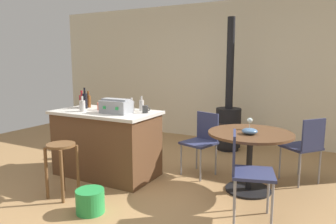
% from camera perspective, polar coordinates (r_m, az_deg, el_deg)
% --- Properties ---
extents(ground_plane, '(8.80, 8.80, 0.00)m').
position_cam_1_polar(ground_plane, '(3.94, -4.59, -14.22)').
color(ground_plane, '#A37A4C').
extents(back_wall, '(8.00, 0.10, 2.70)m').
position_cam_1_polar(back_wall, '(6.35, 10.07, 7.14)').
color(back_wall, beige).
rests_on(back_wall, ground_plane).
extents(kitchen_island, '(1.41, 0.79, 0.90)m').
position_cam_1_polar(kitchen_island, '(4.42, -11.07, -5.54)').
color(kitchen_island, brown).
rests_on(kitchen_island, ground_plane).
extents(wooden_stool, '(0.32, 0.32, 0.63)m').
position_cam_1_polar(wooden_stool, '(3.84, -18.75, -7.97)').
color(wooden_stool, brown).
rests_on(wooden_stool, ground_plane).
extents(dining_table, '(1.00, 1.00, 0.73)m').
position_cam_1_polar(dining_table, '(3.90, 14.63, -6.01)').
color(dining_table, black).
rests_on(dining_table, ground_plane).
extents(folding_chair_near, '(0.56, 0.56, 0.86)m').
position_cam_1_polar(folding_chair_near, '(4.39, 23.61, -5.46)').
color(folding_chair_near, navy).
rests_on(folding_chair_near, ground_plane).
extents(folding_chair_far, '(0.50, 0.50, 0.85)m').
position_cam_1_polar(folding_chair_far, '(4.39, 6.19, -4.81)').
color(folding_chair_far, navy).
rests_on(folding_chair_far, ground_plane).
extents(folding_chair_left, '(0.50, 0.50, 0.88)m').
position_cam_1_polar(folding_chair_left, '(3.21, 13.95, -9.92)').
color(folding_chair_left, navy).
rests_on(folding_chair_left, ground_plane).
extents(wood_stove, '(0.44, 0.45, 2.30)m').
position_cam_1_polar(wood_stove, '(5.64, 10.90, -1.22)').
color(wood_stove, black).
rests_on(wood_stove, ground_plane).
extents(toolbox, '(0.40, 0.23, 0.19)m').
position_cam_1_polar(toolbox, '(4.11, -9.42, 1.02)').
color(toolbox, gray).
rests_on(toolbox, kitchen_island).
extents(bottle_0, '(0.07, 0.07, 0.24)m').
position_cam_1_polar(bottle_0, '(4.78, -15.36, 2.00)').
color(bottle_0, maroon).
rests_on(bottle_0, kitchen_island).
extents(bottle_1, '(0.08, 0.08, 0.20)m').
position_cam_1_polar(bottle_1, '(4.36, -15.28, 1.14)').
color(bottle_1, '#B7B2AD').
rests_on(bottle_1, kitchen_island).
extents(bottle_2, '(0.07, 0.07, 0.30)m').
position_cam_1_polar(bottle_2, '(4.64, -14.83, 2.06)').
color(bottle_2, black).
rests_on(bottle_2, kitchen_island).
extents(bottle_3, '(0.07, 0.07, 0.18)m').
position_cam_1_polar(bottle_3, '(4.27, -6.62, 1.12)').
color(bottle_3, '#B7B2AD').
rests_on(bottle_3, kitchen_island).
extents(bottle_4, '(0.06, 0.06, 0.20)m').
position_cam_1_polar(bottle_4, '(4.26, -4.81, 1.24)').
color(bottle_4, '#B7B2AD').
rests_on(bottle_4, kitchen_island).
extents(bottle_5, '(0.07, 0.07, 0.24)m').
position_cam_1_polar(bottle_5, '(4.71, -14.23, 1.93)').
color(bottle_5, '#603314').
rests_on(bottle_5, kitchen_island).
extents(cup_0, '(0.11, 0.08, 0.10)m').
position_cam_1_polar(cup_0, '(4.44, -12.19, 1.01)').
color(cup_0, '#DB6651').
rests_on(cup_0, kitchen_island).
extents(cup_1, '(0.11, 0.08, 0.10)m').
position_cam_1_polar(cup_1, '(4.10, -4.12, 0.51)').
color(cup_1, '#383838').
rests_on(cup_1, kitchen_island).
extents(wine_glass, '(0.07, 0.07, 0.14)m').
position_cam_1_polar(wine_glass, '(4.00, 14.59, -1.55)').
color(wine_glass, silver).
rests_on(wine_glass, dining_table).
extents(serving_bowl, '(0.18, 0.18, 0.07)m').
position_cam_1_polar(serving_bowl, '(3.75, 14.58, -3.38)').
color(serving_bowl, '#4C7099').
rests_on(serving_bowl, dining_table).
extents(plastic_bucket, '(0.30, 0.30, 0.25)m').
position_cam_1_polar(plastic_bucket, '(3.49, -13.92, -15.41)').
color(plastic_bucket, green).
rests_on(plastic_bucket, ground_plane).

